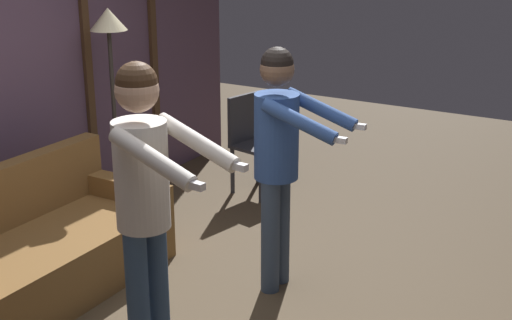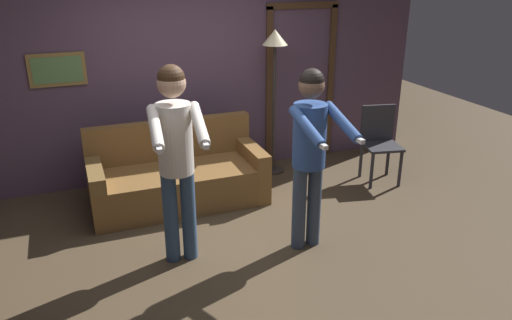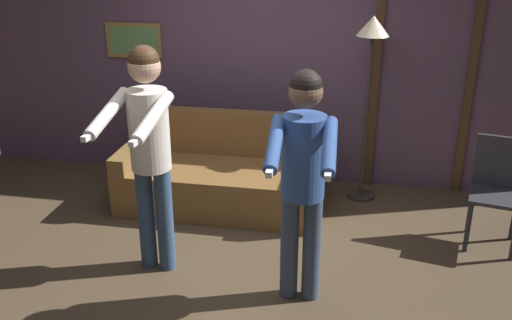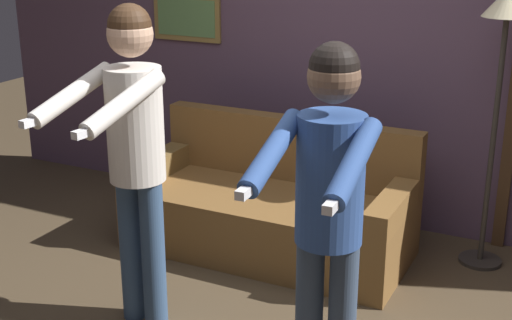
{
  "view_description": "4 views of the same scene",
  "coord_description": "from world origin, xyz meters",
  "views": [
    {
      "loc": [
        -3.35,
        -2.44,
        2.48
      ],
      "look_at": [
        0.29,
        -0.3,
        1.05
      ],
      "focal_mm": 50.0,
      "sensor_mm": 36.0,
      "label": 1
    },
    {
      "loc": [
        -1.32,
        -3.98,
        2.53
      ],
      "look_at": [
        0.11,
        -0.27,
        0.95
      ],
      "focal_mm": 35.0,
      "sensor_mm": 36.0,
      "label": 2
    },
    {
      "loc": [
        0.95,
        -3.81,
        2.53
      ],
      "look_at": [
        0.27,
        -0.11,
        1.0
      ],
      "focal_mm": 40.0,
      "sensor_mm": 36.0,
      "label": 3
    },
    {
      "loc": [
        1.62,
        -2.99,
        2.17
      ],
      "look_at": [
        0.16,
        -0.04,
        1.06
      ],
      "focal_mm": 50.0,
      "sensor_mm": 36.0,
      "label": 4
    }
  ],
  "objects": [
    {
      "name": "ground_plane",
      "position": [
        0.0,
        0.0,
        0.0
      ],
      "size": [
        12.0,
        12.0,
        0.0
      ],
      "primitive_type": "plane",
      "color": "#4E3E2A"
    },
    {
      "name": "back_wall_assembly",
      "position": [
        0.01,
        1.91,
        1.3
      ],
      "size": [
        6.4,
        0.1,
        2.6
      ],
      "color": "#5A4258",
      "rests_on": "ground_plane"
    },
    {
      "name": "couch",
      "position": [
        -0.3,
        1.11,
        0.28
      ],
      "size": [
        1.9,
        0.86,
        0.87
      ],
      "color": "brown",
      "rests_on": "ground_plane"
    },
    {
      "name": "torchiere_lamp",
      "position": [
        1.05,
        1.54,
        1.47
      ],
      "size": [
        0.3,
        0.3,
        1.8
      ],
      "color": "#332D28",
      "rests_on": "ground_plane"
    },
    {
      "name": "person_standing_left",
      "position": [
        -0.54,
        -0.08,
        1.1
      ],
      "size": [
        0.48,
        0.75,
        1.79
      ],
      "color": "#344E70",
      "rests_on": "ground_plane"
    },
    {
      "name": "person_standing_right",
      "position": [
        0.62,
        -0.28,
        1.04
      ],
      "size": [
        0.45,
        0.72,
        1.71
      ],
      "color": "#394A61",
      "rests_on": "ground_plane"
    },
    {
      "name": "dining_chair_distant",
      "position": [
        2.16,
        0.84,
        0.53
      ],
      "size": [
        0.5,
        0.5,
        0.93
      ],
      "color": "#2D2D33",
      "rests_on": "ground_plane"
    }
  ]
}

